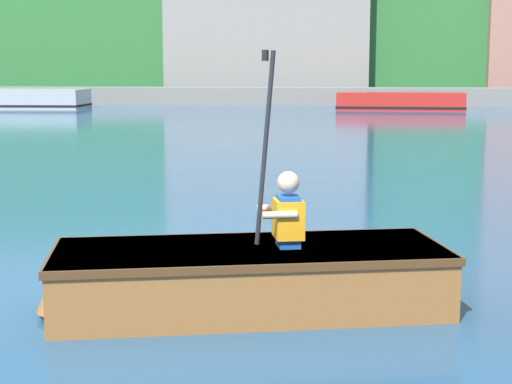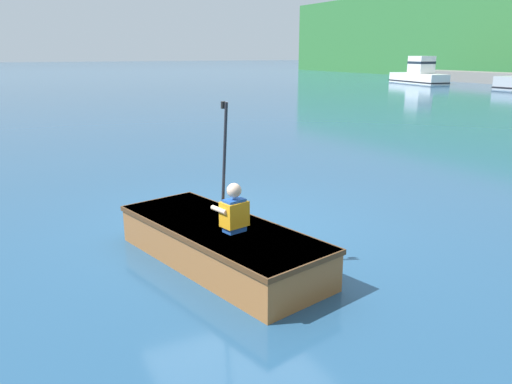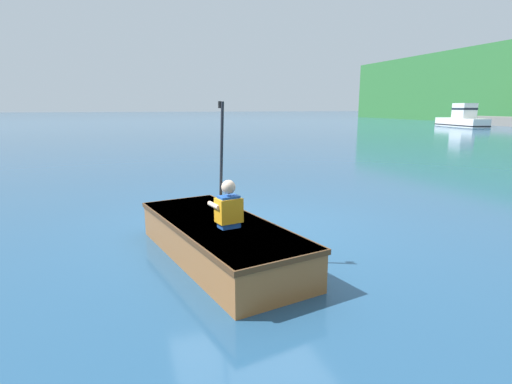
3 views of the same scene
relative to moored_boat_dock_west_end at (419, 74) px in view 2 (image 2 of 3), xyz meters
name	(u,v)px [view 2 (image 2 of 3)]	position (x,y,z in m)	size (l,w,h in m)	color
ground_plane	(235,226)	(25.65, -29.67, -0.74)	(300.00, 300.00, 0.00)	navy
moored_boat_dock_west_end	(419,74)	(0.00, 0.00, 0.00)	(6.33, 2.89, 2.24)	white
rowboat_foreground	(218,241)	(26.72, -30.41, -0.46)	(3.19, 1.75, 0.49)	#935B2D
person_paddler	(234,209)	(27.05, -30.34, 0.03)	(0.39, 0.40, 1.49)	#1E4CA5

